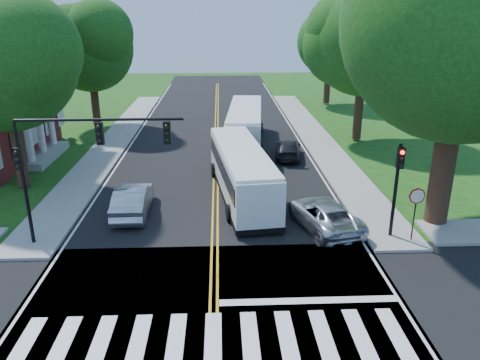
{
  "coord_description": "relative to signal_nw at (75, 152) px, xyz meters",
  "views": [
    {
      "loc": [
        0.33,
        -12.88,
        9.97
      ],
      "look_at": [
        1.24,
        8.13,
        2.4
      ],
      "focal_mm": 35.0,
      "sensor_mm": 36.0,
      "label": 1
    }
  ],
  "objects": [
    {
      "name": "ground",
      "position": [
        5.86,
        -6.43,
        -4.38
      ],
      "size": [
        140.0,
        140.0,
        0.0
      ],
      "primitive_type": "plane",
      "color": "#174711",
      "rests_on": "ground"
    },
    {
      "name": "road",
      "position": [
        5.86,
        11.57,
        -4.37
      ],
      "size": [
        14.0,
        96.0,
        0.01
      ],
      "primitive_type": "cube",
      "color": "black",
      "rests_on": "ground"
    },
    {
      "name": "cross_road",
      "position": [
        5.86,
        -6.43,
        -4.37
      ],
      "size": [
        60.0,
        12.0,
        0.01
      ],
      "primitive_type": "cube",
      "color": "black",
      "rests_on": "ground"
    },
    {
      "name": "center_line",
      "position": [
        5.86,
        15.57,
        -4.36
      ],
      "size": [
        0.36,
        70.0,
        0.01
      ],
      "primitive_type": "cube",
      "color": "gold",
      "rests_on": "road"
    },
    {
      "name": "edge_line_w",
      "position": [
        -0.94,
        15.57,
        -4.36
      ],
      "size": [
        0.12,
        70.0,
        0.01
      ],
      "primitive_type": "cube",
      "color": "silver",
      "rests_on": "road"
    },
    {
      "name": "edge_line_e",
      "position": [
        12.66,
        15.57,
        -4.36
      ],
      "size": [
        0.12,
        70.0,
        0.01
      ],
      "primitive_type": "cube",
      "color": "silver",
      "rests_on": "road"
    },
    {
      "name": "crosswalk",
      "position": [
        5.86,
        -6.93,
        -4.36
      ],
      "size": [
        12.6,
        3.0,
        0.01
      ],
      "primitive_type": "cube",
      "color": "silver",
      "rests_on": "road"
    },
    {
      "name": "stop_bar",
      "position": [
        9.36,
        -4.83,
        -4.36
      ],
      "size": [
        6.6,
        0.4,
        0.01
      ],
      "primitive_type": "cube",
      "color": "silver",
      "rests_on": "road"
    },
    {
      "name": "sidewalk_nw",
      "position": [
        -2.44,
        18.57,
        -4.3
      ],
      "size": [
        2.6,
        40.0,
        0.15
      ],
      "primitive_type": "cube",
      "color": "gray",
      "rests_on": "ground"
    },
    {
      "name": "sidewalk_ne",
      "position": [
        14.16,
        18.57,
        -4.3
      ],
      "size": [
        2.6,
        40.0,
        0.15
      ],
      "primitive_type": "cube",
      "color": "gray",
      "rests_on": "ground"
    },
    {
      "name": "tree_ne_big",
      "position": [
        16.86,
        1.57,
        5.24
      ],
      "size": [
        10.8,
        10.8,
        14.91
      ],
      "color": "black",
      "rests_on": "ground"
    },
    {
      "name": "tree_west_near",
      "position": [
        -5.64,
        7.57,
        3.15
      ],
      "size": [
        8.0,
        8.0,
        11.4
      ],
      "color": "black",
      "rests_on": "ground"
    },
    {
      "name": "tree_west_far",
      "position": [
        -5.14,
        23.57,
        2.62
      ],
      "size": [
        7.6,
        7.6,
        10.67
      ],
      "color": "black",
      "rests_on": "ground"
    },
    {
      "name": "tree_east_mid",
      "position": [
        17.36,
        17.57,
        3.48
      ],
      "size": [
        8.4,
        8.4,
        11.93
      ],
      "color": "black",
      "rests_on": "ground"
    },
    {
      "name": "tree_east_far",
      "position": [
        18.36,
        33.57,
        2.48
      ],
      "size": [
        7.2,
        7.2,
        10.34
      ],
      "color": "black",
      "rests_on": "ground"
    },
    {
      "name": "signal_nw",
      "position": [
        0.0,
        0.0,
        0.0
      ],
      "size": [
        7.15,
        0.46,
        5.66
      ],
      "color": "black",
      "rests_on": "ground"
    },
    {
      "name": "signal_ne",
      "position": [
        14.06,
        0.01,
        -1.41
      ],
      "size": [
        0.3,
        0.46,
        4.4
      ],
      "color": "black",
      "rests_on": "ground"
    },
    {
      "name": "stop_sign",
      "position": [
        14.86,
        -0.45,
        -2.35
      ],
      "size": [
        0.76,
        0.08,
        2.53
      ],
      "color": "black",
      "rests_on": "ground"
    },
    {
      "name": "bus_lead",
      "position": [
        7.35,
        5.68,
        -2.88
      ],
      "size": [
        3.68,
        11.09,
        2.81
      ],
      "rotation": [
        0.0,
        0.0,
        3.26
      ],
      "color": "white",
      "rests_on": "road"
    },
    {
      "name": "bus_follow",
      "position": [
        8.15,
        16.71,
        -2.79
      ],
      "size": [
        3.52,
        11.71,
        2.98
      ],
      "rotation": [
        0.0,
        0.0,
        3.05
      ],
      "color": "white",
      "rests_on": "road"
    },
    {
      "name": "hatchback",
      "position": [
        1.59,
        3.39,
        -3.6
      ],
      "size": [
        1.71,
        4.7,
        1.54
      ],
      "primitive_type": "imported",
      "rotation": [
        0.0,
        0.0,
        3.16
      ],
      "color": "silver",
      "rests_on": "road"
    },
    {
      "name": "suv",
      "position": [
        11.16,
        1.28,
        -3.67
      ],
      "size": [
        3.47,
        5.43,
        1.39
      ],
      "primitive_type": "imported",
      "rotation": [
        0.0,
        0.0,
        3.39
      ],
      "color": "silver",
      "rests_on": "road"
    },
    {
      "name": "dark_sedan",
      "position": [
        11.09,
        13.07,
        -3.73
      ],
      "size": [
        2.39,
        4.57,
        1.27
      ],
      "primitive_type": "imported",
      "rotation": [
        0.0,
        0.0,
        3.0
      ],
      "color": "black",
      "rests_on": "road"
    }
  ]
}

